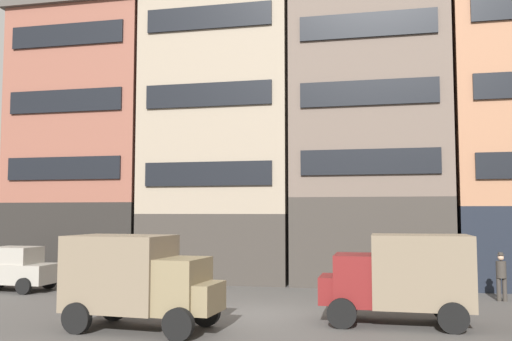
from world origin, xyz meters
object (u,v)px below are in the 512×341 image
at_px(delivery_truck_far, 401,275).
at_px(pedestrian_officer, 501,274).
at_px(sedan_dark, 13,269).
at_px(fire_hydrant_curbside, 110,276).
at_px(delivery_truck_near, 139,278).

height_order(delivery_truck_far, pedestrian_officer, delivery_truck_far).
height_order(sedan_dark, fire_hydrant_curbside, sedan_dark).
height_order(delivery_truck_far, fire_hydrant_curbside, delivery_truck_far).
distance_m(sedan_dark, pedestrian_officer, 19.53).
bearing_deg(sedan_dark, fire_hydrant_curbside, 34.14).
height_order(pedestrian_officer, fire_hydrant_curbside, pedestrian_officer).
xyz_separation_m(delivery_truck_near, fire_hydrant_curbside, (-5.08, 8.33, -1.00)).
height_order(delivery_truck_far, sedan_dark, delivery_truck_far).
relative_size(delivery_truck_far, fire_hydrant_curbside, 5.26).
distance_m(delivery_truck_near, pedestrian_officer, 13.37).
bearing_deg(sedan_dark, delivery_truck_far, -13.65).
bearing_deg(sedan_dark, delivery_truck_near, -35.95).
xyz_separation_m(sedan_dark, fire_hydrant_curbside, (3.31, 2.25, -0.49)).
bearing_deg(delivery_truck_far, sedan_dark, 166.35).
xyz_separation_m(delivery_truck_far, sedan_dark, (-15.65, 3.80, -0.51)).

